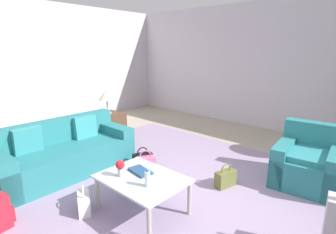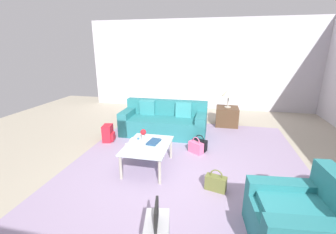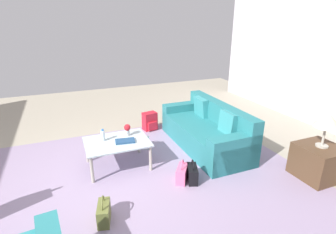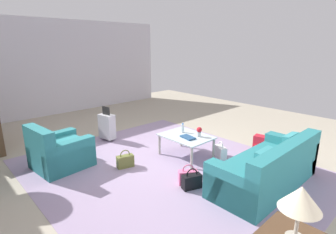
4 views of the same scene
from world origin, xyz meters
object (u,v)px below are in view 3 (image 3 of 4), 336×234
(coffee_table_book, at_px, (125,141))
(coffee_table, at_px, (117,144))
(backpack_red, at_px, (150,122))
(handbag_pink, at_px, (182,173))
(flower_vase, at_px, (127,129))
(couch, at_px, (208,132))
(water_bottle, at_px, (103,135))
(side_table, at_px, (318,162))
(handbag_olive, at_px, (104,213))
(handbag_black, at_px, (192,173))
(table_lamp, at_px, (327,120))
(handbag_white, at_px, (140,142))

(coffee_table_book, bearing_deg, coffee_table, -25.42)
(backpack_red, bearing_deg, coffee_table, 52.16)
(handbag_pink, bearing_deg, flower_vase, -58.43)
(couch, distance_m, water_bottle, 2.01)
(side_table, bearing_deg, coffee_table_book, -27.92)
(coffee_table_book, distance_m, handbag_olive, 1.33)
(handbag_black, bearing_deg, flower_vase, -54.42)
(water_bottle, height_order, flower_vase, flower_vase)
(coffee_table, bearing_deg, handbag_pink, 135.06)
(table_lamp, bearing_deg, handbag_pink, -19.22)
(side_table, distance_m, handbag_black, 1.96)
(handbag_white, relative_size, backpack_red, 0.89)
(coffee_table_book, relative_size, handbag_black, 0.87)
(water_bottle, relative_size, side_table, 0.33)
(water_bottle, xyz_separation_m, handbag_black, (-1.15, 0.97, -0.43))
(water_bottle, distance_m, handbag_olive, 1.42)
(coffee_table_book, height_order, backpack_red, coffee_table_book)
(table_lamp, bearing_deg, couch, -57.74)
(side_table, relative_size, backpack_red, 1.53)
(handbag_black, relative_size, handbag_olive, 1.00)
(water_bottle, height_order, table_lamp, table_lamp)
(water_bottle, distance_m, flower_vase, 0.42)
(handbag_black, bearing_deg, handbag_white, -72.86)
(water_bottle, xyz_separation_m, table_lamp, (-3.00, 1.60, 0.39))
(water_bottle, bearing_deg, handbag_olive, 79.70)
(water_bottle, distance_m, side_table, 3.41)
(couch, distance_m, coffee_table_book, 1.69)
(coffee_table, height_order, handbag_olive, coffee_table)
(water_bottle, distance_m, table_lamp, 3.42)
(backpack_red, bearing_deg, handbag_pink, 84.68)
(handbag_pink, bearing_deg, coffee_table_book, -46.55)
(side_table, height_order, handbag_black, side_table)
(coffee_table, relative_size, handbag_black, 2.86)
(couch, xyz_separation_m, flower_vase, (1.57, -0.05, 0.29))
(coffee_table_book, bearing_deg, handbag_white, -117.41)
(coffee_table, relative_size, backpack_red, 2.56)
(side_table, xyz_separation_m, handbag_white, (2.27, -1.99, -0.13))
(handbag_olive, bearing_deg, table_lamp, 175.23)
(coffee_table, height_order, table_lamp, table_lamp)
(handbag_white, distance_m, handbag_black, 1.42)
(water_bottle, relative_size, backpack_red, 0.51)
(couch, height_order, handbag_black, couch)
(coffee_table, xyz_separation_m, handbag_white, (-0.53, -0.49, -0.28))
(side_table, bearing_deg, table_lamp, 0.00)
(couch, height_order, table_lamp, table_lamp)
(handbag_pink, bearing_deg, water_bottle, -41.95)
(side_table, bearing_deg, handbag_black, -18.81)
(coffee_table_book, height_order, flower_vase, flower_vase)
(handbag_black, bearing_deg, table_lamp, 161.19)
(handbag_pink, xyz_separation_m, handbag_white, (0.28, -1.30, 0.00))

